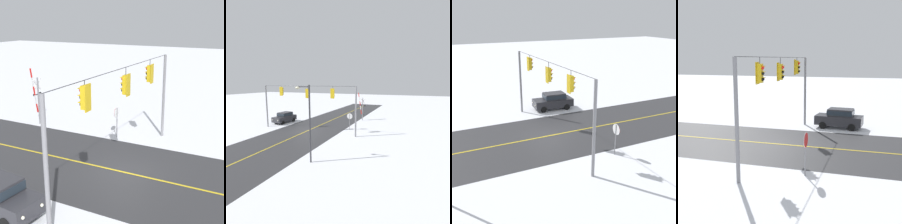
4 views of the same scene
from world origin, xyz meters
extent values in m
plane|color=white|center=(0.00, 0.00, 0.00)|extent=(160.00, 160.00, 0.00)
cylinder|color=gray|center=(-7.00, 0.00, 3.10)|extent=(0.20, 0.20, 6.20)
cylinder|color=gray|center=(7.00, 0.00, 3.10)|extent=(0.20, 0.20, 6.20)
cylinder|color=#38383D|center=(0.00, 0.00, 6.20)|extent=(14.00, 0.04, 0.04)
cylinder|color=#38383D|center=(-3.94, 0.00, 6.02)|extent=(0.04, 0.04, 0.37)
cube|color=gold|center=(-3.94, 0.00, 5.29)|extent=(0.34, 0.28, 1.08)
cube|color=gold|center=(-3.94, 0.16, 5.29)|extent=(0.52, 0.03, 1.26)
sphere|color=red|center=(-3.94, -0.15, 5.61)|extent=(0.24, 0.24, 0.24)
cube|color=gold|center=(-3.94, -0.22, 5.70)|extent=(0.26, 0.16, 0.03)
sphere|color=black|center=(-3.94, -0.15, 5.29)|extent=(0.24, 0.24, 0.24)
cube|color=gold|center=(-3.94, -0.22, 5.38)|extent=(0.26, 0.16, 0.03)
sphere|color=black|center=(-3.94, -0.15, 4.97)|extent=(0.24, 0.24, 0.24)
cube|color=gold|center=(-3.94, -0.22, 5.06)|extent=(0.26, 0.16, 0.03)
cylinder|color=#38383D|center=(-0.25, 0.00, 5.98)|extent=(0.04, 0.04, 0.44)
cube|color=gold|center=(-0.25, 0.00, 5.22)|extent=(0.34, 0.28, 1.08)
cube|color=gold|center=(-0.25, 0.16, 5.22)|extent=(0.52, 0.03, 1.26)
sphere|color=red|center=(-0.25, -0.15, 5.54)|extent=(0.24, 0.24, 0.24)
cube|color=gold|center=(-0.25, -0.22, 5.62)|extent=(0.26, 0.16, 0.03)
sphere|color=black|center=(-0.25, -0.15, 5.22)|extent=(0.24, 0.24, 0.24)
cube|color=gold|center=(-0.25, -0.22, 5.30)|extent=(0.26, 0.16, 0.03)
sphere|color=black|center=(-0.25, -0.15, 4.90)|extent=(0.24, 0.24, 0.24)
cube|color=gold|center=(-0.25, -0.22, 4.98)|extent=(0.26, 0.16, 0.03)
cylinder|color=#38383D|center=(4.06, 0.00, 6.08)|extent=(0.04, 0.04, 0.24)
cube|color=gold|center=(4.06, 0.00, 5.42)|extent=(0.34, 0.28, 1.08)
cube|color=gold|center=(4.06, 0.16, 5.42)|extent=(0.52, 0.03, 1.26)
sphere|color=red|center=(4.06, -0.15, 5.74)|extent=(0.24, 0.24, 0.24)
cube|color=gold|center=(4.06, -0.22, 5.82)|extent=(0.26, 0.16, 0.03)
sphere|color=black|center=(4.06, -0.15, 5.42)|extent=(0.24, 0.24, 0.24)
cube|color=gold|center=(4.06, -0.22, 5.50)|extent=(0.26, 0.16, 0.03)
sphere|color=black|center=(4.06, -0.15, 5.10)|extent=(0.24, 0.24, 0.24)
cube|color=gold|center=(4.06, -0.22, 5.18)|extent=(0.26, 0.16, 0.03)
cylinder|color=gray|center=(-5.17, -2.97, 1.15)|extent=(0.07, 0.07, 2.30)
cylinder|color=#B71414|center=(-5.17, -3.01, 1.95)|extent=(0.76, 0.03, 0.76)
cylinder|color=white|center=(-5.17, -2.99, 1.95)|extent=(0.80, 0.01, 0.80)
cylinder|color=gray|center=(-5.04, -10.24, 2.00)|extent=(0.14, 0.14, 4.00)
cube|color=white|center=(-5.04, -10.29, 3.40)|extent=(0.98, 0.04, 0.98)
cube|color=white|center=(-5.04, -10.29, 3.40)|extent=(0.98, 0.04, 0.98)
cube|color=#38383D|center=(-5.04, -10.28, 2.60)|extent=(0.80, 0.06, 0.08)
sphere|color=black|center=(-5.42, -10.34, 2.60)|extent=(0.22, 0.22, 0.22)
sphere|color=black|center=(-4.66, -10.34, 2.60)|extent=(0.22, 0.22, 0.22)
cube|color=red|center=(-4.80, -10.24, 1.48)|extent=(0.22, 0.08, 0.77)
cube|color=white|center=(-4.67, -10.24, 2.23)|extent=(0.22, 0.08, 0.77)
cube|color=red|center=(-4.55, -10.24, 2.98)|extent=(0.22, 0.08, 0.77)
cube|color=white|center=(-4.43, -10.24, 3.74)|extent=(0.22, 0.08, 0.77)
cube|color=red|center=(-4.31, -10.24, 4.49)|extent=(0.22, 0.08, 0.77)
cube|color=#38383D|center=(-5.22, -10.24, 1.10)|extent=(0.28, 0.20, 0.28)
cube|color=#2D2D33|center=(6.45, -3.26, 0.72)|extent=(2.08, 4.23, 0.80)
sphere|color=#EFEACC|center=(6.04, -1.15, 0.77)|extent=(0.16, 0.16, 0.16)
sphere|color=#EFEACC|center=(7.18, -1.24, 0.77)|extent=(0.16, 0.16, 0.16)
cylinder|color=black|center=(5.75, -1.93, 0.32)|extent=(0.27, 0.66, 0.64)
cylinder|color=black|center=(7.35, -2.05, 0.32)|extent=(0.27, 0.66, 0.64)
camera|label=1|loc=(16.35, 7.69, 8.93)|focal=53.75mm
camera|label=2|loc=(-13.75, 21.58, 6.71)|focal=30.04mm
camera|label=3|loc=(-20.67, 8.70, 9.76)|focal=46.85mm
camera|label=4|loc=(-19.72, -6.44, 6.10)|focal=47.77mm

